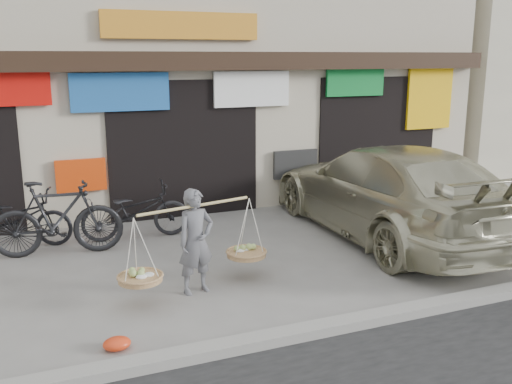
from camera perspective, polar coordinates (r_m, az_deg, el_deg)
name	(u,v)px	position (r m, az deg, el deg)	size (l,w,h in m)	color
ground	(250,275)	(8.48, -0.58, -8.29)	(70.00, 70.00, 0.00)	gray
kerb	(314,330)	(6.80, 5.83, -13.55)	(70.00, 0.25, 0.12)	gray
shophouse_block	(149,43)	(14.05, -10.65, 14.46)	(14.00, 6.32, 7.00)	#BCB198
street_vendor	(196,246)	(7.72, -6.02, -5.40)	(2.15, 0.92, 1.44)	slate
bike_0	(17,218)	(10.41, -22.77, -2.44)	(0.64, 1.83, 0.96)	black
bike_1	(57,218)	(9.65, -19.29, -2.49)	(0.58, 2.05, 1.23)	black
bike_2	(136,211)	(10.22, -11.92, -1.88)	(0.65, 1.88, 0.99)	black
suv	(388,191)	(10.37, 13.04, 0.15)	(2.41, 5.69, 1.64)	#BCB898
red_bag	(117,344)	(6.64, -13.74, -14.51)	(0.31, 0.25, 0.14)	red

